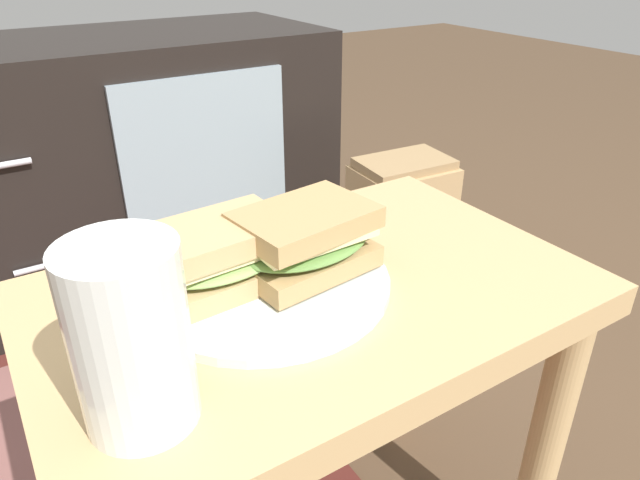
# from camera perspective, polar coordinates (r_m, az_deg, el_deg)

# --- Properties ---
(side_table) EXTENTS (0.56, 0.36, 0.46)m
(side_table) POSITION_cam_1_polar(r_m,az_deg,el_deg) (0.65, -0.63, -11.27)
(side_table) COLOR tan
(side_table) RESTS_ON ground
(tv_cabinet) EXTENTS (0.96, 0.46, 0.58)m
(tv_cabinet) POSITION_cam_1_polar(r_m,az_deg,el_deg) (1.49, -18.47, 7.40)
(tv_cabinet) COLOR black
(tv_cabinet) RESTS_ON ground
(plate) EXTENTS (0.26, 0.26, 0.01)m
(plate) POSITION_cam_1_polar(r_m,az_deg,el_deg) (0.59, -5.57, -4.13)
(plate) COLOR silver
(plate) RESTS_ON side_table
(sandwich_front) EXTENTS (0.15, 0.10, 0.07)m
(sandwich_front) POSITION_cam_1_polar(r_m,az_deg,el_deg) (0.57, -9.81, -1.51)
(sandwich_front) COLOR tan
(sandwich_front) RESTS_ON plate
(sandwich_back) EXTENTS (0.15, 0.12, 0.07)m
(sandwich_back) POSITION_cam_1_polar(r_m,az_deg,el_deg) (0.58, -1.77, -0.09)
(sandwich_back) COLOR tan
(sandwich_back) RESTS_ON plate
(beer_glass) EXTENTS (0.08, 0.08, 0.14)m
(beer_glass) POSITION_cam_1_polar(r_m,az_deg,el_deg) (0.43, -18.05, -9.45)
(beer_glass) COLOR silver
(beer_glass) RESTS_ON side_table
(paper_bag) EXTENTS (0.22, 0.16, 0.35)m
(paper_bag) POSITION_cam_1_polar(r_m,az_deg,el_deg) (1.35, 7.86, 0.89)
(paper_bag) COLOR tan
(paper_bag) RESTS_ON ground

